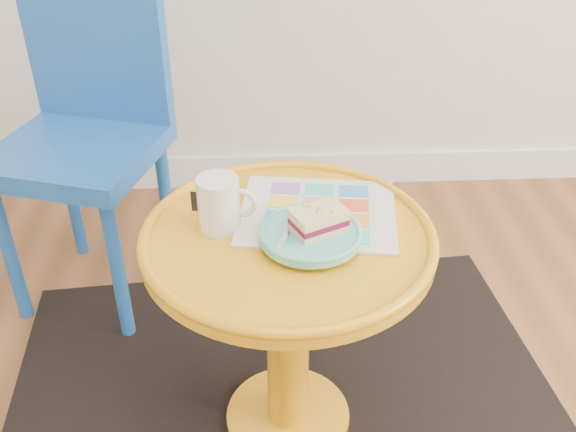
{
  "coord_description": "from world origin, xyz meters",
  "views": [
    {
      "loc": [
        -0.62,
        -0.09,
        1.21
      ],
      "look_at": [
        -0.57,
        0.9,
        0.57
      ],
      "focal_mm": 40.0,
      "sensor_mm": 36.0,
      "label": 1
    }
  ],
  "objects_px": {
    "newspaper": "(318,213)",
    "plate": "(310,235)",
    "mug": "(220,202)",
    "chair": "(87,122)",
    "side_table": "(288,295)"
  },
  "relations": [
    {
      "from": "newspaper",
      "to": "plate",
      "type": "relative_size",
      "value": 1.62
    },
    {
      "from": "mug",
      "to": "plate",
      "type": "height_order",
      "value": "mug"
    },
    {
      "from": "chair",
      "to": "newspaper",
      "type": "distance_m",
      "value": 0.75
    },
    {
      "from": "side_table",
      "to": "chair",
      "type": "distance_m",
      "value": 0.77
    },
    {
      "from": "chair",
      "to": "plate",
      "type": "bearing_deg",
      "value": -31.26
    },
    {
      "from": "chair",
      "to": "newspaper",
      "type": "bearing_deg",
      "value": -24.92
    },
    {
      "from": "chair",
      "to": "newspaper",
      "type": "xyz_separation_m",
      "value": [
        0.56,
        -0.5,
        0.02
      ]
    },
    {
      "from": "mug",
      "to": "side_table",
      "type": "bearing_deg",
      "value": -2.65
    },
    {
      "from": "newspaper",
      "to": "mug",
      "type": "relative_size",
      "value": 2.67
    },
    {
      "from": "newspaper",
      "to": "side_table",
      "type": "bearing_deg",
      "value": -124.94
    },
    {
      "from": "chair",
      "to": "plate",
      "type": "relative_size",
      "value": 4.7
    },
    {
      "from": "chair",
      "to": "plate",
      "type": "xyz_separation_m",
      "value": [
        0.54,
        -0.6,
        0.04
      ]
    },
    {
      "from": "mug",
      "to": "plate",
      "type": "relative_size",
      "value": 0.61
    },
    {
      "from": "newspaper",
      "to": "plate",
      "type": "xyz_separation_m",
      "value": [
        -0.02,
        -0.1,
        0.02
      ]
    },
    {
      "from": "mug",
      "to": "plate",
      "type": "xyz_separation_m",
      "value": [
        0.16,
        -0.06,
        -0.04
      ]
    }
  ]
}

